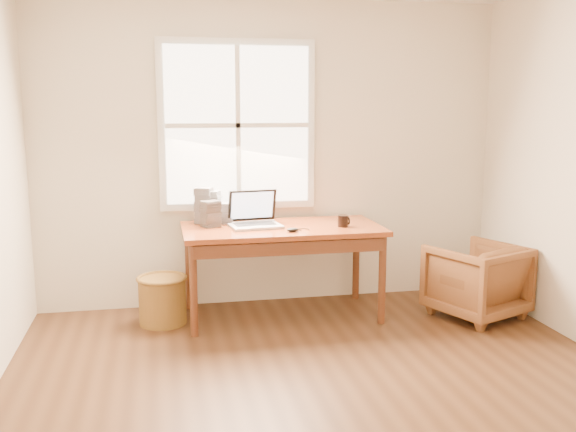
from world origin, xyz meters
name	(u,v)px	position (x,y,z in m)	size (l,w,h in m)	color
room_shell	(335,180)	(-0.02, 0.16, 1.32)	(4.04, 4.54, 2.64)	#4C2E1A
desk	(282,229)	(0.00, 1.80, 0.73)	(1.60, 0.80, 0.04)	brown
armchair	(476,280)	(1.55, 1.46, 0.30)	(0.65, 0.67, 0.61)	brown
wicker_stool	(163,301)	(-0.97, 1.80, 0.19)	(0.37, 0.37, 0.37)	brown
laptop	(255,207)	(-0.22, 1.80, 0.92)	(0.44, 0.46, 0.33)	#B3B5BB
mouse	(293,230)	(0.04, 1.56, 0.77)	(0.10, 0.06, 0.03)	black
coffee_mug	(343,221)	(0.48, 1.69, 0.80)	(0.08, 0.08, 0.09)	black
cd_stack_a	(212,207)	(-0.54, 2.07, 0.88)	(0.14, 0.12, 0.27)	#B1B4BD
cd_stack_b	(211,214)	(-0.56, 1.91, 0.85)	(0.13, 0.12, 0.21)	#222227
cd_stack_c	(204,205)	(-0.60, 2.06, 0.90)	(0.13, 0.12, 0.30)	#9899A5
cd_stack_d	(224,213)	(-0.44, 2.04, 0.84)	(0.14, 0.12, 0.17)	#B4B8C0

